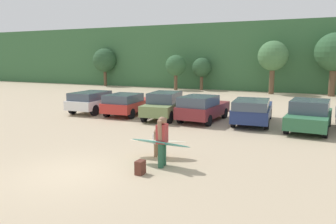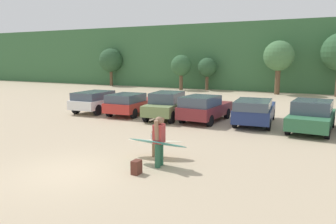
% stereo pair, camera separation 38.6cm
% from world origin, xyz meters
% --- Properties ---
extents(ground_plane, '(120.00, 120.00, 0.00)m').
position_xyz_m(ground_plane, '(0.00, 0.00, 0.00)').
color(ground_plane, tan).
extents(hillside_ridge, '(108.00, 12.00, 7.68)m').
position_xyz_m(hillside_ridge, '(0.00, 35.51, 3.84)').
color(hillside_ridge, '#38663D').
rests_on(hillside_ridge, ground_plane).
extents(tree_far_left, '(3.11, 3.11, 4.95)m').
position_xyz_m(tree_far_left, '(-19.09, 28.76, 3.36)').
color(tree_far_left, brown).
rests_on(tree_far_left, ground_plane).
extents(tree_right, '(2.37, 2.37, 4.03)m').
position_xyz_m(tree_right, '(-8.17, 27.32, 2.81)').
color(tree_right, brown).
rests_on(tree_right, ground_plane).
extents(tree_center_left, '(2.19, 2.19, 3.72)m').
position_xyz_m(tree_center_left, '(-5.40, 28.43, 2.58)').
color(tree_center_left, brown).
rests_on(tree_center_left, ground_plane).
extents(tree_center_right, '(3.04, 3.04, 5.42)m').
position_xyz_m(tree_center_right, '(2.54, 27.43, 3.84)').
color(tree_center_right, brown).
rests_on(tree_center_right, ground_plane).
extents(tree_ridge_back, '(3.66, 3.66, 6.09)m').
position_xyz_m(tree_ridge_back, '(8.15, 27.84, 4.20)').
color(tree_ridge_back, brown).
rests_on(tree_ridge_back, ground_plane).
extents(parked_car_white, '(2.10, 4.61, 1.44)m').
position_xyz_m(parked_car_white, '(-6.88, 10.38, 0.80)').
color(parked_car_white, white).
rests_on(parked_car_white, ground_plane).
extents(parked_car_red, '(2.18, 4.40, 1.42)m').
position_xyz_m(parked_car_red, '(-4.19, 10.36, 0.76)').
color(parked_car_red, '#B72D28').
rests_on(parked_car_red, ground_plane).
extents(parked_car_olive_green, '(2.20, 4.09, 1.62)m').
position_xyz_m(parked_car_olive_green, '(-1.46, 10.13, 0.86)').
color(parked_car_olive_green, '#6B7F4C').
rests_on(parked_car_olive_green, ground_plane).
extents(parked_car_maroon, '(2.12, 4.22, 1.55)m').
position_xyz_m(parked_car_maroon, '(0.93, 10.25, 0.81)').
color(parked_car_maroon, maroon).
rests_on(parked_car_maroon, ground_plane).
extents(parked_car_navy, '(2.36, 4.96, 1.46)m').
position_xyz_m(parked_car_navy, '(3.75, 10.75, 0.78)').
color(parked_car_navy, navy).
rests_on(parked_car_navy, ground_plane).
extents(parked_car_forest_green, '(2.19, 4.53, 1.57)m').
position_xyz_m(parked_car_forest_green, '(6.72, 10.27, 0.80)').
color(parked_car_forest_green, '#2D6642').
rests_on(parked_car_forest_green, ground_plane).
extents(person_adult, '(0.37, 0.77, 1.73)m').
position_xyz_m(person_adult, '(2.37, 1.91, 0.98)').
color(person_adult, '#26593F').
rests_on(person_adult, ground_plane).
extents(person_child, '(0.22, 0.44, 1.04)m').
position_xyz_m(person_child, '(1.66, 2.88, 0.59)').
color(person_child, '#8C6B4C').
rests_on(person_child, ground_plane).
extents(surfboard_teal, '(2.31, 0.76, 0.30)m').
position_xyz_m(surfboard_teal, '(2.29, 1.92, 0.81)').
color(surfboard_teal, teal).
extents(surfboard_cream, '(2.23, 1.14, 0.14)m').
position_xyz_m(surfboard_cream, '(1.76, 2.80, 0.63)').
color(surfboard_cream, beige).
extents(backpack_dropped, '(0.24, 0.34, 0.45)m').
position_xyz_m(backpack_dropped, '(2.08, 0.91, 0.22)').
color(backpack_dropped, '#592D23').
rests_on(backpack_dropped, ground_plane).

